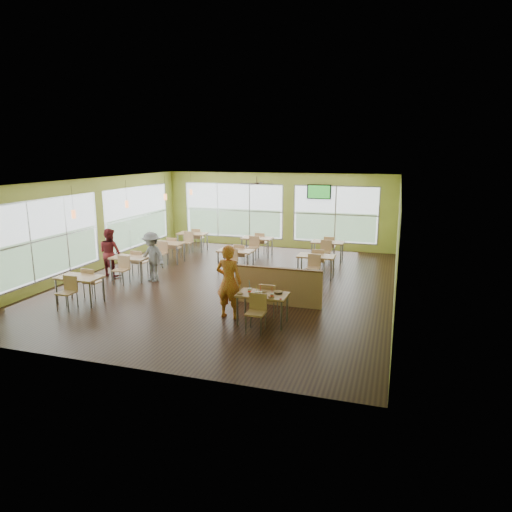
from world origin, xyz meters
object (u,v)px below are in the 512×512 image
Objects in this scene: main_table at (263,298)px; man_plaid at (229,282)px; food_basket at (278,292)px; half_wall_divider at (278,286)px.

man_plaid reaches higher than main_table.
food_basket is at bearing -176.20° from man_plaid.
main_table reaches higher than food_basket.
food_basket is (0.35, -1.32, 0.26)m from half_wall_divider.
half_wall_divider is (0.00, 1.45, -0.11)m from main_table.
half_wall_divider is 1.29× the size of man_plaid.
main_table is 0.98m from man_plaid.
half_wall_divider reaches higher than main_table.
half_wall_divider reaches higher than food_basket.
man_plaid is 8.09× the size of food_basket.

